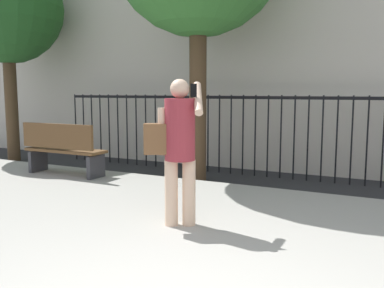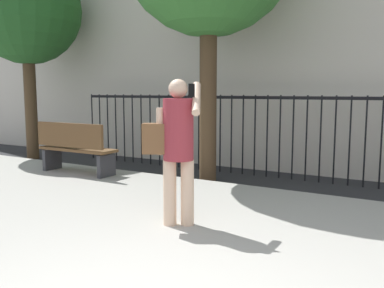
{
  "view_description": "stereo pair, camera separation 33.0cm",
  "coord_description": "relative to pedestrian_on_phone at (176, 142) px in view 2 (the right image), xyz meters",
  "views": [
    {
      "loc": [
        1.16,
        -1.97,
        1.67
      ],
      "look_at": [
        -1.04,
        2.41,
        1.05
      ],
      "focal_mm": 39.15,
      "sensor_mm": 36.0,
      "label": 1
    },
    {
      "loc": [
        1.45,
        -1.81,
        1.67
      ],
      "look_at": [
        -1.04,
        2.41,
        1.05
      ],
      "focal_mm": 39.15,
      "sensor_mm": 36.0,
      "label": 2
    }
  ],
  "objects": [
    {
      "name": "street_tree_near",
      "position": [
        -6.16,
        2.97,
        2.48
      ],
      "size": [
        2.6,
        2.6,
        4.92
      ],
      "color": "#4C3823",
      "rests_on": "ground"
    },
    {
      "name": "pedestrian_on_phone",
      "position": [
        0.0,
        0.0,
        0.0
      ],
      "size": [
        0.72,
        0.59,
        1.65
      ],
      "color": "beige",
      "rests_on": "sidewalk"
    },
    {
      "name": "street_bench",
      "position": [
        -3.25,
        1.58,
        -0.46
      ],
      "size": [
        1.6,
        0.45,
        0.95
      ],
      "color": "brown",
      "rests_on": "sidewalk"
    },
    {
      "name": "iron_fence",
      "position": [
        1.06,
        3.81,
        -0.09
      ],
      "size": [
        12.03,
        0.04,
        1.6
      ],
      "color": "black",
      "rests_on": "ground"
    },
    {
      "name": "sidewalk",
      "position": [
        1.06,
        0.11,
        -1.03
      ],
      "size": [
        28.0,
        4.4,
        0.15
      ],
      "primitive_type": "cube",
      "color": "#9E9B93",
      "rests_on": "ground"
    }
  ]
}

